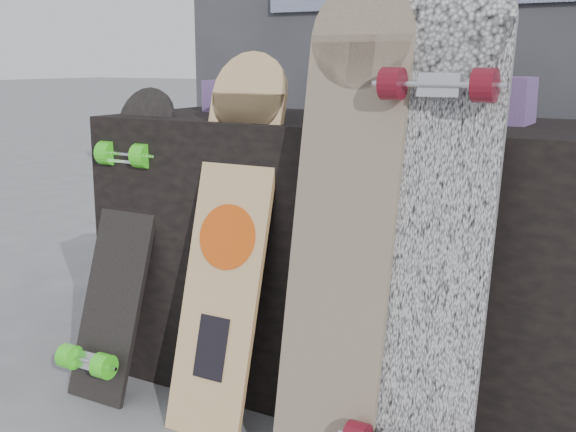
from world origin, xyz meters
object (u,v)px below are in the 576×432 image
Objects in this scene: longboard_cascadia at (431,226)px; skateboard_dark at (121,238)px; vendor_table at (378,260)px; longboard_geisha at (230,232)px; longboard_celtic at (344,220)px.

skateboard_dark is at bearing 175.82° from longboard_cascadia.
skateboard_dark is (-0.67, -0.33, 0.05)m from vendor_table.
longboard_geisha reaches higher than vendor_table.
longboard_geisha reaches higher than skateboard_dark.
longboard_cascadia is at bearing -4.18° from skateboard_dark.
skateboard_dark is (-0.39, 0.01, -0.07)m from longboard_geisha.
skateboard_dark is at bearing 173.84° from longboard_celtic.
vendor_table is 0.46m from longboard_geisha.
vendor_table is at bearing 50.98° from longboard_geisha.
skateboard_dark is (-0.76, 0.08, -0.15)m from longboard_celtic.
vendor_table is 1.81× the size of skateboard_dark.
longboard_cascadia is (0.57, -0.06, 0.09)m from longboard_geisha.
longboard_cascadia is 1.33× the size of skateboard_dark.
longboard_cascadia is (0.20, 0.01, 0.01)m from longboard_celtic.
longboard_geisha is at bearing 168.71° from longboard_celtic.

